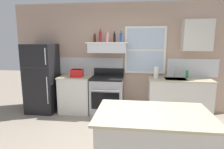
% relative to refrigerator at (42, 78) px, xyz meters
% --- Properties ---
extents(back_wall, '(5.40, 0.11, 2.70)m').
position_rel_refrigerator_xyz_m(back_wall, '(1.93, 0.39, 0.50)').
color(back_wall, tan).
rests_on(back_wall, ground_plane).
extents(refrigerator, '(0.70, 0.72, 1.70)m').
position_rel_refrigerator_xyz_m(refrigerator, '(0.00, 0.00, 0.00)').
color(refrigerator, black).
rests_on(refrigerator, ground_plane).
extents(counter_left_of_stove, '(0.79, 0.63, 0.91)m').
position_rel_refrigerator_xyz_m(counter_left_of_stove, '(0.85, 0.06, -0.39)').
color(counter_left_of_stove, silver).
rests_on(counter_left_of_stove, ground_plane).
extents(toaster, '(0.30, 0.20, 0.19)m').
position_rel_refrigerator_xyz_m(toaster, '(0.91, -0.02, 0.16)').
color(toaster, red).
rests_on(toaster, counter_left_of_stove).
extents(stove_range, '(0.76, 0.69, 1.09)m').
position_rel_refrigerator_xyz_m(stove_range, '(1.65, 0.02, -0.39)').
color(stove_range, '#9EA0A5').
rests_on(stove_range, ground_plane).
extents(range_hood_shelf, '(0.96, 0.52, 0.24)m').
position_rel_refrigerator_xyz_m(range_hood_shelf, '(1.65, 0.12, 0.77)').
color(range_hood_shelf, silver).
extents(bottle_brown_stout, '(0.06, 0.06, 0.21)m').
position_rel_refrigerator_xyz_m(bottle_brown_stout, '(1.32, 0.17, 0.99)').
color(bottle_brown_stout, '#381E0F').
rests_on(bottle_brown_stout, range_hood_shelf).
extents(bottle_red_label_wine, '(0.07, 0.07, 0.31)m').
position_rel_refrigerator_xyz_m(bottle_red_label_wine, '(1.48, 0.10, 1.03)').
color(bottle_red_label_wine, maroon).
rests_on(bottle_red_label_wine, range_hood_shelf).
extents(bottle_rose_pink, '(0.07, 0.07, 0.27)m').
position_rel_refrigerator_xyz_m(bottle_rose_pink, '(1.64, 0.15, 1.01)').
color(bottle_rose_pink, '#C67F84').
rests_on(bottle_rose_pink, range_hood_shelf).
extents(bottle_balsamic_dark, '(0.06, 0.06, 0.25)m').
position_rel_refrigerator_xyz_m(bottle_balsamic_dark, '(1.82, 0.08, 1.00)').
color(bottle_balsamic_dark, black).
rests_on(bottle_balsamic_dark, range_hood_shelf).
extents(bottle_blue_liqueur, '(0.07, 0.07, 0.26)m').
position_rel_refrigerator_xyz_m(bottle_blue_liqueur, '(1.97, 0.09, 1.01)').
color(bottle_blue_liqueur, '#1E478C').
rests_on(bottle_blue_liqueur, range_hood_shelf).
extents(counter_right_with_sink, '(1.43, 0.63, 0.91)m').
position_rel_refrigerator_xyz_m(counter_right_with_sink, '(3.35, 0.06, -0.39)').
color(counter_right_with_sink, silver).
rests_on(counter_right_with_sink, ground_plane).
extents(sink_faucet, '(0.03, 0.17, 0.28)m').
position_rel_refrigerator_xyz_m(sink_faucet, '(3.25, 0.16, 0.23)').
color(sink_faucet, silver).
rests_on(sink_faucet, counter_right_with_sink).
extents(paper_towel_roll, '(0.11, 0.11, 0.27)m').
position_rel_refrigerator_xyz_m(paper_towel_roll, '(2.80, 0.06, 0.20)').
color(paper_towel_roll, white).
rests_on(paper_towel_roll, counter_right_with_sink).
extents(dish_soap_bottle, '(0.06, 0.06, 0.18)m').
position_rel_refrigerator_xyz_m(dish_soap_bottle, '(3.53, 0.16, 0.15)').
color(dish_soap_bottle, '#268C3F').
rests_on(dish_soap_bottle, counter_right_with_sink).
extents(kitchen_island, '(1.40, 0.90, 0.91)m').
position_rel_refrigerator_xyz_m(kitchen_island, '(2.55, -2.16, -0.39)').
color(kitchen_island, silver).
rests_on(kitchen_island, ground_plane).
extents(upper_cabinet_right, '(0.64, 0.32, 0.70)m').
position_rel_refrigerator_xyz_m(upper_cabinet_right, '(3.70, 0.20, 1.05)').
color(upper_cabinet_right, silver).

